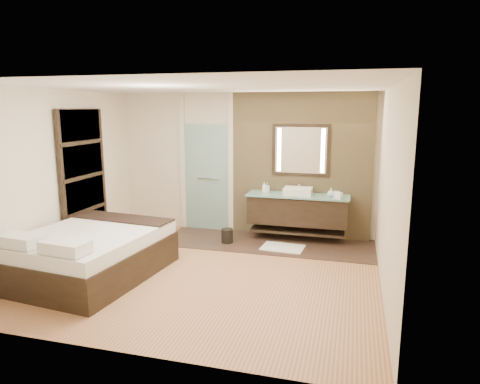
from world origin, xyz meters
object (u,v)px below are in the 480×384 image
(mirror_unit, at_px, (301,150))
(bed, at_px, (90,253))
(waste_bin, at_px, (227,236))
(vanity, at_px, (298,210))

(mirror_unit, xyz_separation_m, bed, (-2.68, -2.72, -1.31))
(bed, relative_size, waste_bin, 8.69)
(bed, bearing_deg, waste_bin, 59.36)
(vanity, bearing_deg, waste_bin, -157.50)
(vanity, bearing_deg, bed, -137.22)
(vanity, height_order, mirror_unit, mirror_unit)
(vanity, relative_size, bed, 0.80)
(mirror_unit, bearing_deg, bed, -134.59)
(mirror_unit, height_order, bed, mirror_unit)
(mirror_unit, distance_m, bed, 4.04)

